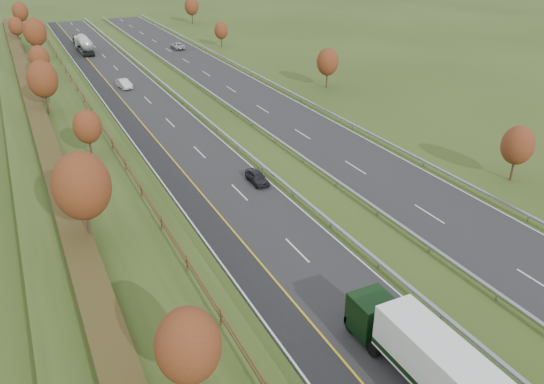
{
  "coord_description": "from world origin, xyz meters",
  "views": [
    {
      "loc": [
        -17.05,
        -9.15,
        23.66
      ],
      "look_at": [
        2.27,
        29.71,
        2.2
      ],
      "focal_mm": 35.0,
      "sensor_mm": 36.0,
      "label": 1
    }
  ],
  "objects_px": {
    "road_tanker": "(84,44)",
    "car_small_far": "(77,39)",
    "car_oncoming": "(178,46)",
    "car_dark_near": "(257,177)",
    "car_silver_mid": "(124,84)"
  },
  "relations": [
    {
      "from": "car_small_far",
      "to": "car_oncoming",
      "type": "bearing_deg",
      "value": -39.98
    },
    {
      "from": "car_silver_mid",
      "to": "car_oncoming",
      "type": "relative_size",
      "value": 0.87
    },
    {
      "from": "road_tanker",
      "to": "car_oncoming",
      "type": "height_order",
      "value": "road_tanker"
    },
    {
      "from": "car_dark_near",
      "to": "car_silver_mid",
      "type": "distance_m",
      "value": 43.71
    },
    {
      "from": "road_tanker",
      "to": "car_dark_near",
      "type": "bearing_deg",
      "value": -85.94
    },
    {
      "from": "car_small_far",
      "to": "car_oncoming",
      "type": "relative_size",
      "value": 0.93
    },
    {
      "from": "car_silver_mid",
      "to": "car_small_far",
      "type": "height_order",
      "value": "car_silver_mid"
    },
    {
      "from": "road_tanker",
      "to": "car_oncoming",
      "type": "relative_size",
      "value": 2.23
    },
    {
      "from": "car_small_far",
      "to": "car_oncoming",
      "type": "height_order",
      "value": "car_oncoming"
    },
    {
      "from": "car_dark_near",
      "to": "car_silver_mid",
      "type": "bearing_deg",
      "value": 96.63
    },
    {
      "from": "car_dark_near",
      "to": "road_tanker",
      "type": "bearing_deg",
      "value": 95.13
    },
    {
      "from": "road_tanker",
      "to": "car_small_far",
      "type": "bearing_deg",
      "value": 89.19
    },
    {
      "from": "road_tanker",
      "to": "car_small_far",
      "type": "distance_m",
      "value": 12.62
    },
    {
      "from": "car_dark_near",
      "to": "car_small_far",
      "type": "bearing_deg",
      "value": 94.44
    },
    {
      "from": "road_tanker",
      "to": "car_oncoming",
      "type": "bearing_deg",
      "value": -15.4
    }
  ]
}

